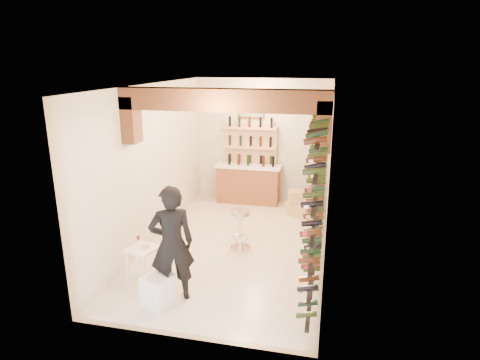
% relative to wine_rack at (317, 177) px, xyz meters
% --- Properties ---
extents(ground, '(6.00, 6.00, 0.00)m').
position_rel_wine_rack_xyz_m(ground, '(-1.53, 0.00, -1.55)').
color(ground, beige).
rests_on(ground, ground).
extents(room_shell, '(3.52, 6.02, 3.21)m').
position_rel_wine_rack_xyz_m(room_shell, '(-1.53, -0.26, 0.70)').
color(room_shell, beige).
rests_on(room_shell, ground).
extents(wine_rack, '(0.32, 5.70, 2.56)m').
position_rel_wine_rack_xyz_m(wine_rack, '(0.00, 0.00, 0.00)').
color(wine_rack, black).
rests_on(wine_rack, ground).
extents(back_counter, '(1.70, 0.62, 1.29)m').
position_rel_wine_rack_xyz_m(back_counter, '(-1.83, 2.65, -1.02)').
color(back_counter, brown).
rests_on(back_counter, ground).
extents(back_shelving, '(1.40, 0.31, 2.73)m').
position_rel_wine_rack_xyz_m(back_shelving, '(-1.83, 2.89, -0.38)').
color(back_shelving, tan).
rests_on(back_shelving, ground).
extents(tasting_table, '(0.55, 0.55, 0.78)m').
position_rel_wine_rack_xyz_m(tasting_table, '(-2.73, -1.77, -1.02)').
color(tasting_table, white).
rests_on(tasting_table, ground).
extents(white_stool, '(0.50, 0.50, 0.49)m').
position_rel_wine_rack_xyz_m(white_stool, '(-2.23, -2.33, -1.30)').
color(white_stool, white).
rests_on(white_stool, ground).
extents(person, '(0.82, 0.72, 1.87)m').
position_rel_wine_rack_xyz_m(person, '(-2.06, -2.10, -0.61)').
color(person, black).
rests_on(person, ground).
extents(chrome_barstool, '(0.42, 0.42, 0.80)m').
position_rel_wine_rack_xyz_m(chrome_barstool, '(-1.43, -0.13, -1.08)').
color(chrome_barstool, silver).
rests_on(chrome_barstool, ground).
extents(crate_lower, '(0.63, 0.54, 0.32)m').
position_rel_wine_rack_xyz_m(crate_lower, '(-0.45, 1.99, -1.39)').
color(crate_lower, tan).
rests_on(crate_lower, ground).
extents(crate_upper, '(0.55, 0.43, 0.28)m').
position_rel_wine_rack_xyz_m(crate_upper, '(-0.45, 1.99, -1.08)').
color(crate_upper, tan).
rests_on(crate_upper, crate_lower).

